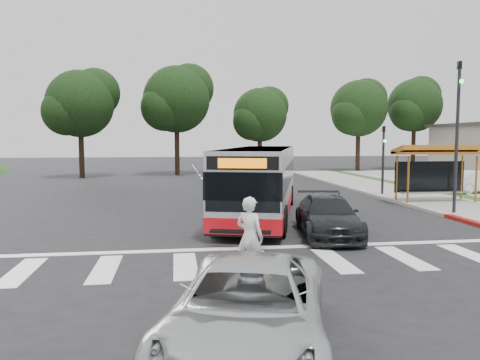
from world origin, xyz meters
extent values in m
plane|color=black|center=(0.00, 0.00, 0.00)|extent=(140.00, 140.00, 0.00)
cube|color=gray|center=(11.00, 8.00, 0.06)|extent=(4.00, 40.00, 0.12)
cube|color=#9E9991|center=(9.00, 8.00, 0.07)|extent=(0.30, 40.00, 0.15)
cube|color=silver|center=(0.00, -5.00, 0.01)|extent=(18.00, 2.60, 0.01)
cylinder|color=#A05D1A|center=(9.00, 4.40, 1.27)|extent=(0.10, 0.10, 2.30)
cylinder|color=#A05D1A|center=(12.60, 4.40, 1.27)|extent=(0.10, 0.10, 2.30)
cylinder|color=#A05D1A|center=(9.00, 5.60, 1.27)|extent=(0.10, 0.10, 2.30)
cylinder|color=#A05D1A|center=(12.60, 5.60, 1.27)|extent=(0.10, 0.10, 2.30)
cube|color=#A05D1A|center=(10.80, 5.00, 2.57)|extent=(4.20, 1.60, 0.12)
cube|color=#A05D1A|center=(10.80, 5.05, 2.72)|extent=(4.20, 1.32, 0.51)
cube|color=black|center=(10.80, 5.60, 1.32)|extent=(3.80, 0.06, 1.60)
cube|color=gray|center=(10.80, 5.00, 0.57)|extent=(3.60, 0.40, 0.08)
cylinder|color=black|center=(9.60, 1.50, 3.25)|extent=(0.14, 0.14, 6.50)
imported|color=black|center=(9.60, 1.50, 6.00)|extent=(0.16, 0.20, 1.00)
sphere|color=#19E533|center=(9.60, 1.32, 5.65)|extent=(0.18, 0.18, 0.18)
cylinder|color=black|center=(9.60, 8.50, 2.00)|extent=(0.14, 0.14, 4.00)
imported|color=black|center=(9.60, 8.50, 3.50)|extent=(0.16, 0.20, 1.00)
sphere|color=#19E533|center=(9.60, 8.32, 3.15)|extent=(0.18, 0.18, 0.18)
cylinder|color=black|center=(16.00, 28.00, 2.30)|extent=(0.44, 0.44, 4.40)
sphere|color=black|center=(16.00, 28.00, 6.30)|extent=(5.60, 5.60, 5.60)
sphere|color=black|center=(17.12, 28.84, 7.30)|extent=(4.20, 4.20, 4.20)
sphere|color=black|center=(15.02, 27.30, 5.60)|extent=(3.92, 3.92, 3.92)
cylinder|color=black|center=(23.00, 30.00, 2.42)|extent=(0.44, 0.44, 4.84)
sphere|color=black|center=(23.00, 30.00, 6.82)|extent=(5.60, 5.60, 5.60)
sphere|color=black|center=(24.12, 30.84, 7.92)|extent=(4.20, 4.20, 4.20)
sphere|color=black|center=(22.02, 29.30, 6.05)|extent=(3.92, 3.92, 3.92)
cylinder|color=black|center=(-2.00, 26.00, 2.42)|extent=(0.44, 0.44, 4.84)
sphere|color=black|center=(-2.00, 26.00, 6.82)|extent=(6.00, 6.00, 6.00)
sphere|color=black|center=(-0.80, 26.90, 7.92)|extent=(4.50, 4.50, 4.50)
sphere|color=black|center=(-3.05, 25.25, 6.05)|extent=(4.20, 4.20, 4.20)
cylinder|color=black|center=(6.00, 28.00, 1.98)|extent=(0.44, 0.44, 3.96)
sphere|color=black|center=(6.00, 28.00, 5.58)|extent=(5.20, 5.20, 5.20)
sphere|color=black|center=(7.04, 28.78, 6.48)|extent=(3.90, 3.90, 3.90)
sphere|color=black|center=(5.09, 27.35, 4.95)|extent=(3.64, 3.64, 3.64)
cylinder|color=black|center=(-10.00, 24.00, 2.20)|extent=(0.44, 0.44, 4.40)
sphere|color=black|center=(-10.00, 24.00, 6.20)|extent=(5.60, 5.60, 5.60)
sphere|color=black|center=(-8.88, 24.84, 7.20)|extent=(4.20, 4.20, 4.20)
sphere|color=black|center=(-10.98, 23.30, 5.50)|extent=(3.92, 3.92, 3.92)
imported|color=silver|center=(-0.50, -6.13, 0.96)|extent=(0.83, 0.80, 1.91)
imported|color=black|center=(2.86, -1.81, 0.67)|extent=(2.57, 4.84, 1.34)
imported|color=#B7BABC|center=(-1.17, -10.11, 0.69)|extent=(3.57, 5.44, 1.39)
imported|color=silver|center=(15.52, 8.40, 0.75)|extent=(4.10, 1.85, 1.31)
camera|label=1|loc=(-2.24, -16.86, 3.25)|focal=35.00mm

